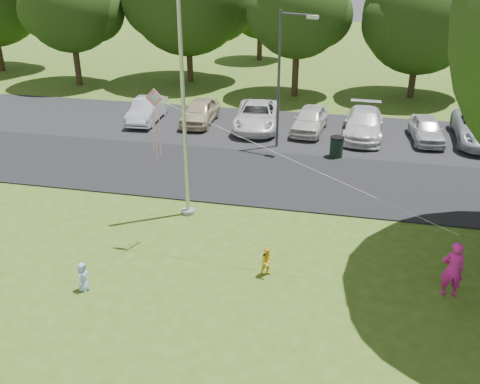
% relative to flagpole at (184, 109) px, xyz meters
% --- Properties ---
extents(ground, '(120.00, 120.00, 0.00)m').
position_rel_flagpole_xyz_m(ground, '(3.50, -5.00, -4.17)').
color(ground, '#395917').
rests_on(ground, ground).
extents(park_road, '(60.00, 6.00, 0.06)m').
position_rel_flagpole_xyz_m(park_road, '(3.50, 4.00, -4.14)').
color(park_road, black).
rests_on(park_road, ground).
extents(parking_strip, '(42.00, 7.00, 0.06)m').
position_rel_flagpole_xyz_m(parking_strip, '(3.50, 10.50, -4.14)').
color(parking_strip, black).
rests_on(parking_strip, ground).
extents(flagpole, '(0.50, 0.50, 10.00)m').
position_rel_flagpole_xyz_m(flagpole, '(0.00, 0.00, 0.00)').
color(flagpole, '#B7BABF').
rests_on(flagpole, ground).
extents(street_lamp, '(1.83, 0.70, 6.68)m').
position_rel_flagpole_xyz_m(street_lamp, '(2.49, 7.80, -0.15)').
color(street_lamp, '#3F3F44').
rests_on(street_lamp, ground).
extents(trash_can, '(0.67, 0.67, 1.05)m').
position_rel_flagpole_xyz_m(trash_can, '(5.24, 7.07, -3.64)').
color(trash_can, black).
rests_on(trash_can, ground).
extents(tree_row, '(64.35, 11.94, 10.88)m').
position_rel_flagpole_xyz_m(tree_row, '(5.09, 19.23, 1.55)').
color(tree_row, '#332316').
rests_on(tree_row, ground).
extents(horizon_trees, '(77.46, 7.20, 7.02)m').
position_rel_flagpole_xyz_m(horizon_trees, '(7.56, 28.88, 0.14)').
color(horizon_trees, '#332316').
rests_on(horizon_trees, ground).
extents(parked_cars, '(20.10, 5.50, 1.47)m').
position_rel_flagpole_xyz_m(parked_cars, '(4.58, 10.53, -3.41)').
color(parked_cars, silver).
rests_on(parked_cars, ground).
extents(woman, '(0.67, 0.46, 1.79)m').
position_rel_flagpole_xyz_m(woman, '(9.08, -3.36, -3.27)').
color(woman, '#E11EA0').
rests_on(woman, ground).
extents(child_yellow, '(0.61, 0.58, 1.00)m').
position_rel_flagpole_xyz_m(child_yellow, '(3.67, -3.50, -3.67)').
color(child_yellow, yellow).
rests_on(child_yellow, ground).
extents(child_blue, '(0.36, 0.49, 0.94)m').
position_rel_flagpole_xyz_m(child_blue, '(-1.58, -5.42, -3.70)').
color(child_blue, '#9BBCEE').
rests_on(child_blue, ground).
extents(kite, '(9.58, 1.42, 3.40)m').
position_rel_flagpole_xyz_m(kite, '(0.14, -2.24, 0.43)').
color(kite, pink).
rests_on(kite, ground).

